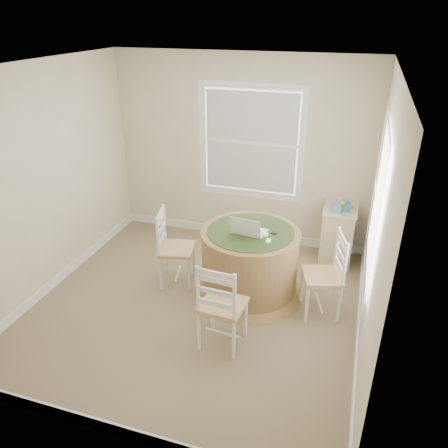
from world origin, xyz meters
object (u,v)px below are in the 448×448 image
(laptop, at_px, (249,231))
(corner_chest, at_px, (337,234))
(round_table, at_px, (250,260))
(chair_near, at_px, (223,305))
(chair_left, at_px, (177,249))
(chair_right, at_px, (322,276))

(laptop, height_order, corner_chest, laptop)
(round_table, relative_size, chair_near, 1.38)
(chair_left, distance_m, laptop, 0.96)
(chair_left, xyz_separation_m, corner_chest, (1.81, 1.16, -0.09))
(round_table, distance_m, laptop, 0.41)
(chair_left, relative_size, laptop, 2.45)
(chair_near, height_order, corner_chest, chair_near)
(chair_right, relative_size, corner_chest, 1.25)
(round_table, height_order, chair_right, chair_right)
(chair_left, distance_m, corner_chest, 2.15)
(round_table, height_order, chair_left, chair_left)
(chair_left, distance_m, chair_right, 1.74)
(chair_left, height_order, laptop, laptop)
(laptop, bearing_deg, chair_left, 8.41)
(chair_left, relative_size, chair_near, 1.00)
(round_table, distance_m, chair_left, 0.89)
(round_table, bearing_deg, chair_left, -176.54)
(chair_left, bearing_deg, corner_chest, -70.74)
(chair_left, relative_size, corner_chest, 1.25)
(chair_left, bearing_deg, laptop, -101.73)
(laptop, bearing_deg, chair_right, -179.61)
(corner_chest, bearing_deg, chair_left, -147.62)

